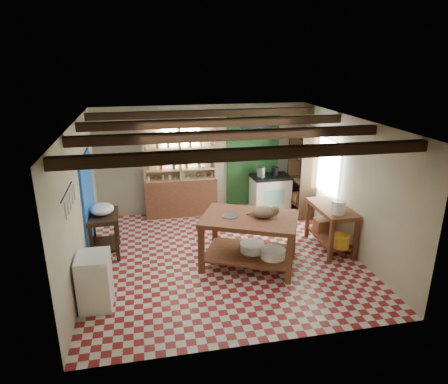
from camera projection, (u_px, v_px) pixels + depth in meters
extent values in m
cube|color=maroon|center=(223.00, 257.00, 7.69)|extent=(5.00, 5.00, 0.02)
cube|color=#4F5055|center=(223.00, 121.00, 6.84)|extent=(5.00, 5.00, 0.02)
cube|color=#B8B094|center=(202.00, 160.00, 9.58)|extent=(5.00, 0.04, 2.60)
cube|color=#B8B094|center=(263.00, 258.00, 4.95)|extent=(5.00, 0.04, 2.60)
cube|color=#B8B094|center=(79.00, 203.00, 6.79)|extent=(0.04, 5.00, 2.60)
cube|color=#B8B094|center=(349.00, 184.00, 7.74)|extent=(0.04, 5.00, 2.60)
cube|color=black|center=(223.00, 128.00, 6.88)|extent=(5.00, 3.80, 0.15)
cube|color=blue|center=(88.00, 196.00, 7.69)|extent=(0.04, 1.40, 1.60)
cube|color=#1B451F|center=(253.00, 159.00, 9.80)|extent=(1.30, 0.04, 2.30)
cube|color=beige|center=(181.00, 144.00, 9.33)|extent=(0.90, 0.02, 0.80)
cube|color=beige|center=(326.00, 166.00, 8.63)|extent=(0.02, 1.30, 1.20)
cube|color=black|center=(68.00, 200.00, 5.53)|extent=(0.06, 0.90, 0.28)
cube|color=black|center=(258.00, 124.00, 9.11)|extent=(0.86, 0.12, 0.36)
cube|color=tan|center=(180.00, 171.00, 9.36)|extent=(1.70, 0.34, 2.20)
cube|color=black|center=(302.00, 174.00, 9.46)|extent=(0.40, 0.86, 2.00)
cube|color=brown|center=(249.00, 241.00, 7.26)|extent=(1.98, 1.71, 0.95)
cube|color=white|center=(270.00, 193.00, 9.84)|extent=(0.95, 0.66, 0.90)
cube|color=black|center=(105.00, 234.00, 7.68)|extent=(0.59, 0.84, 0.82)
cube|color=white|center=(95.00, 281.00, 6.06)|extent=(0.49, 0.58, 0.86)
cube|color=brown|center=(330.00, 227.00, 7.93)|extent=(0.62, 1.22, 0.88)
ellipsoid|color=olive|center=(264.00, 212.00, 7.07)|extent=(0.50, 0.43, 0.19)
cylinder|color=#98979E|center=(230.00, 216.00, 7.13)|extent=(0.40, 0.40, 0.02)
cylinder|color=white|center=(252.00, 247.00, 7.34)|extent=(0.60, 0.60, 0.16)
cylinder|color=white|center=(273.00, 253.00, 7.12)|extent=(0.59, 0.59, 0.16)
cylinder|color=#98979E|center=(261.00, 172.00, 9.60)|extent=(0.22, 0.22, 0.24)
cylinder|color=black|center=(275.00, 171.00, 9.68)|extent=(0.17, 0.17, 0.21)
ellipsoid|color=white|center=(102.00, 209.00, 7.51)|extent=(0.45, 0.45, 0.22)
cylinder|color=white|center=(339.00, 207.00, 7.41)|extent=(0.25, 0.25, 0.25)
cube|color=brown|center=(324.00, 225.00, 8.23)|extent=(0.36, 0.29, 0.25)
cylinder|color=gold|center=(341.00, 241.00, 7.54)|extent=(0.33, 0.33, 0.24)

